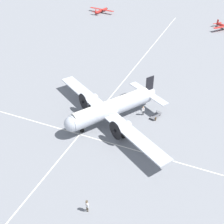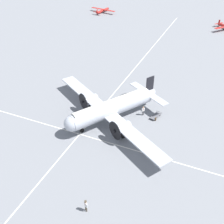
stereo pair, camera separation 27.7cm
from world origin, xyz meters
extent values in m
plane|color=slate|center=(0.00, 0.00, 0.00)|extent=(300.00, 300.00, 0.00)
cube|color=silver|center=(0.00, -3.08, 0.00)|extent=(120.00, 0.16, 0.01)
cube|color=silver|center=(5.26, 0.00, 0.00)|extent=(0.16, 120.00, 0.01)
cylinder|color=#ADB2BC|center=(0.00, 0.00, 2.35)|extent=(13.38, 9.70, 2.50)
cylinder|color=silver|center=(0.00, 0.00, 3.03)|extent=(12.39, 8.69, 1.75)
sphere|color=#ADB2BC|center=(6.03, -3.79, 2.35)|extent=(2.37, 2.37, 2.37)
cylinder|color=#ADB2BC|center=(-6.03, 3.79, 2.47)|extent=(3.08, 2.64, 1.37)
cube|color=black|center=(-6.47, 4.07, 4.22)|extent=(1.40, 0.95, 2.87)
cube|color=#ADB2BC|center=(-6.32, 3.98, 2.60)|extent=(5.82, 8.12, 0.10)
cube|color=#ADB2BC|center=(0.88, -0.56, 2.04)|extent=(16.43, 24.26, 0.20)
cylinder|color=#ADB2BC|center=(3.56, 3.24, 2.06)|extent=(2.79, 2.46, 1.37)
cylinder|color=black|center=(4.69, 2.52, 2.06)|extent=(1.57, 2.46, 2.88)
sphere|color=black|center=(4.79, 2.46, 2.06)|extent=(0.48, 0.48, 0.48)
cylinder|color=#ADB2BC|center=(-1.38, -4.60, 2.06)|extent=(2.79, 2.46, 1.37)
cylinder|color=black|center=(-0.25, -5.32, 2.06)|extent=(1.57, 2.46, 2.88)
sphere|color=black|center=(-0.15, -5.38, 2.06)|extent=(0.48, 0.48, 0.48)
cylinder|color=#4C4C51|center=(3.35, 3.37, 1.03)|extent=(0.18, 0.18, 0.96)
cylinder|color=black|center=(3.35, 3.37, 0.55)|extent=(1.09, 0.84, 1.10)
cylinder|color=#4C4C51|center=(-1.59, -4.48, 1.03)|extent=(0.18, 0.18, 0.96)
cylinder|color=black|center=(-1.59, -4.48, 0.55)|extent=(1.09, 0.84, 1.10)
cylinder|color=#4C4C51|center=(4.70, -2.96, 0.79)|extent=(0.14, 0.14, 0.87)
cylinder|color=black|center=(4.70, -2.96, 0.35)|extent=(0.69, 0.53, 0.70)
cylinder|color=#473D2D|center=(16.89, 4.32, 0.40)|extent=(0.12, 0.12, 0.80)
cylinder|color=#473D2D|center=(16.77, 4.13, 0.40)|extent=(0.12, 0.12, 0.80)
cube|color=white|center=(16.83, 4.22, 1.10)|extent=(0.36, 0.42, 0.60)
sphere|color=tan|center=(16.83, 4.22, 1.54)|extent=(0.27, 0.27, 0.27)
cylinder|color=white|center=(16.96, 4.43, 1.07)|extent=(0.09, 0.09, 0.57)
cylinder|color=white|center=(16.70, 4.02, 1.07)|extent=(0.09, 0.09, 0.57)
cube|color=maroon|center=(16.91, 4.17, 1.17)|extent=(0.03, 0.05, 0.38)
cylinder|color=#473D2D|center=(16.83, 4.22, 1.65)|extent=(0.39, 0.39, 0.07)
cylinder|color=#2D2D33|center=(-3.46, 4.21, 0.41)|extent=(0.12, 0.12, 0.81)
cylinder|color=#2D2D33|center=(-3.27, 4.06, 0.41)|extent=(0.12, 0.12, 0.81)
cube|color=white|center=(-3.36, 4.14, 1.12)|extent=(0.42, 0.39, 0.61)
sphere|color=tan|center=(-3.36, 4.14, 1.56)|extent=(0.27, 0.27, 0.27)
cylinder|color=white|center=(-3.55, 4.29, 1.09)|extent=(0.09, 0.09, 0.58)
cylinder|color=white|center=(-3.18, 3.98, 1.09)|extent=(0.09, 0.09, 0.58)
cube|color=maroon|center=(-3.30, 4.21, 1.19)|extent=(0.04, 0.04, 0.39)
cube|color=#47331E|center=(-2.82, 6.50, 0.24)|extent=(0.34, 0.17, 0.48)
cube|color=#312315|center=(-2.82, 6.50, 0.51)|extent=(0.12, 0.12, 0.02)
cube|color=#56565B|center=(-3.60, 6.25, 0.30)|extent=(2.43, 1.49, 0.04)
cube|color=#56565B|center=(-4.66, 6.54, 0.54)|extent=(0.28, 0.91, 0.04)
cylinder|color=#56565B|center=(-4.55, 6.96, 0.43)|extent=(0.04, 0.04, 0.22)
cylinder|color=#56565B|center=(-4.78, 6.12, 0.43)|extent=(0.04, 0.04, 0.22)
cylinder|color=black|center=(-2.67, 6.38, 0.14)|extent=(0.29, 0.13, 0.28)
cylinder|color=black|center=(-2.86, 5.66, 0.14)|extent=(0.29, 0.13, 0.28)
cylinder|color=black|center=(-4.33, 6.83, 0.14)|extent=(0.29, 0.13, 0.28)
cylinder|color=black|center=(-4.53, 6.12, 0.14)|extent=(0.29, 0.13, 0.28)
cylinder|color=#B2231E|center=(-55.24, -27.83, 0.74)|extent=(6.36, 1.88, 0.77)
sphere|color=black|center=(-58.49, -27.24, 0.74)|extent=(0.70, 0.70, 0.70)
cube|color=#B2231E|center=(-55.58, -27.76, 1.08)|extent=(2.64, 9.51, 0.08)
cube|color=#B2231E|center=(-52.20, -28.37, 1.35)|extent=(0.56, 0.16, 1.00)
cube|color=#B2231E|center=(-52.20, -28.37, 0.85)|extent=(1.03, 3.13, 0.04)
cylinder|color=black|center=(-57.45, -27.43, 0.14)|extent=(0.29, 0.13, 0.28)
cylinder|color=#4C4C51|center=(-57.45, -27.43, 0.24)|extent=(0.06, 0.06, 0.21)
cylinder|color=black|center=(-55.02, -28.58, 0.14)|extent=(0.29, 0.13, 0.28)
cylinder|color=#4C4C51|center=(-55.02, -28.58, 0.24)|extent=(0.06, 0.06, 0.21)
cylinder|color=black|center=(-54.77, -27.20, 0.14)|extent=(0.29, 0.13, 0.28)
cylinder|color=#4C4C51|center=(-54.77, -27.20, 0.24)|extent=(0.06, 0.06, 0.21)
cube|color=#B2231E|center=(-56.35, 10.29, 1.42)|extent=(0.42, 0.50, 1.07)
cube|color=#B2231E|center=(-56.35, 10.29, 0.89)|extent=(2.89, 2.48, 0.04)
cylinder|color=black|center=(-53.93, 12.08, 0.14)|extent=(0.24, 0.27, 0.28)
cylinder|color=#4C4C51|center=(-53.93, 12.08, 0.24)|extent=(0.06, 0.06, 0.21)
camera|label=1|loc=(33.66, 14.49, 27.27)|focal=45.00mm
camera|label=2|loc=(33.55, 14.75, 27.27)|focal=45.00mm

